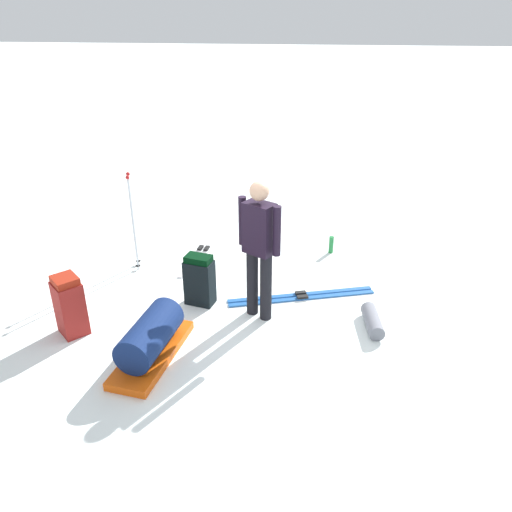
# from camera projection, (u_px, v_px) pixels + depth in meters

# --- Properties ---
(ground_plane) EXTENTS (80.00, 80.00, 0.00)m
(ground_plane) POSITION_uv_depth(u_px,v_px,m) (256.00, 306.00, 6.39)
(ground_plane) COLOR white
(skier_standing) EXTENTS (0.36, 0.50, 1.70)m
(skier_standing) POSITION_uv_depth(u_px,v_px,m) (259.00, 244.00, 5.77)
(skier_standing) COLOR black
(skier_standing) RESTS_ON ground_plane
(ski_pair_near) EXTENTS (1.84, 0.37, 0.05)m
(ski_pair_near) POSITION_uv_depth(u_px,v_px,m) (204.00, 249.00, 7.79)
(ski_pair_near) COLOR silver
(ski_pair_near) RESTS_ON ground_plane
(ski_pair_far) EXTENTS (0.70, 1.88, 0.05)m
(ski_pair_far) POSITION_uv_depth(u_px,v_px,m) (301.00, 296.00, 6.57)
(ski_pair_far) COLOR #2258A0
(ski_pair_far) RESTS_ON ground_plane
(backpack_large_dark) EXTENTS (0.42, 0.42, 0.72)m
(backpack_large_dark) POSITION_uv_depth(u_px,v_px,m) (70.00, 306.00, 5.73)
(backpack_large_dark) COLOR maroon
(backpack_large_dark) RESTS_ON ground_plane
(backpack_bright) EXTENTS (0.30, 0.39, 0.66)m
(backpack_bright) POSITION_uv_depth(u_px,v_px,m) (200.00, 280.00, 6.31)
(backpack_bright) COLOR black
(backpack_bright) RESTS_ON ground_plane
(ski_poles_planted_near) EXTENTS (0.21, 0.11, 1.39)m
(ski_poles_planted_near) POSITION_uv_depth(u_px,v_px,m) (133.00, 218.00, 6.96)
(ski_poles_planted_near) COLOR #AEB8C1
(ski_poles_planted_near) RESTS_ON ground_plane
(gear_sled) EXTENTS (1.30, 0.65, 0.49)m
(gear_sled) POSITION_uv_depth(u_px,v_px,m) (151.00, 340.00, 5.38)
(gear_sled) COLOR #E4520D
(gear_sled) RESTS_ON ground_plane
(sleeping_mat_rolled) EXTENTS (0.57, 0.23, 0.18)m
(sleeping_mat_rolled) POSITION_uv_depth(u_px,v_px,m) (372.00, 321.00, 5.93)
(sleeping_mat_rolled) COLOR slate
(sleeping_mat_rolled) RESTS_ON ground_plane
(thermos_bottle) EXTENTS (0.07, 0.07, 0.26)m
(thermos_bottle) POSITION_uv_depth(u_px,v_px,m) (331.00, 245.00, 7.66)
(thermos_bottle) COLOR #207938
(thermos_bottle) RESTS_ON ground_plane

